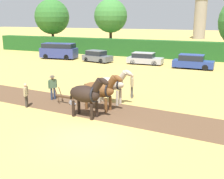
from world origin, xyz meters
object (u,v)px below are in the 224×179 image
farmer_onlooker_left (26,94)px  parked_car_center (193,62)px  draft_horse_trail_left (111,84)px  parked_van (59,51)px  tree_far_left (52,17)px  parked_car_center_left (145,59)px  plow (68,99)px  farmer_beside_team (132,84)px  farmer_at_plow (53,85)px  draft_horse_lead_left (86,94)px  tree_left (111,16)px  parked_car_left (97,56)px  draft_horse_lead_right (100,89)px

farmer_onlooker_left → parked_car_center: bearing=40.8°
draft_horse_trail_left → parked_van: bearing=137.4°
tree_far_left → parked_van: bearing=-51.2°
farmer_onlooker_left → parked_car_center_left: 19.36m
plow → farmer_beside_team: size_ratio=0.88×
farmer_at_plow → farmer_onlooker_left: bearing=-76.0°
plow → parked_car_center: 17.83m
parked_van → tree_far_left: bearing=121.5°
parked_car_center_left → parked_car_center: (5.81, -0.78, 0.07)m
tree_far_left → parked_car_center: tree_far_left is taller
tree_far_left → plow: tree_far_left is taller
tree_far_left → farmer_beside_team: (22.47, -22.68, -4.60)m
farmer_onlooker_left → parked_car_center: 20.04m
farmer_beside_team → parked_car_center_left: bearing=79.8°
parked_car_center_left → parked_car_center: size_ratio=0.98×
parked_van → draft_horse_trail_left: bearing=-54.5°
draft_horse_lead_left → parked_car_center_left: size_ratio=0.62×
tree_far_left → draft_horse_trail_left: size_ratio=3.02×
tree_left → draft_horse_lead_left: 29.52m
plow → farmer_onlooker_left: farmer_onlooker_left is taller
tree_left → farmer_beside_team: bearing=-62.9°
parked_car_left → parked_van: bearing=-172.8°
parked_van → parked_car_left: bearing=-11.3°
farmer_beside_team → parked_car_center: (2.29, 13.80, -0.26)m
parked_van → draft_horse_lead_left: bearing=-59.7°
tree_far_left → draft_horse_lead_right: bearing=-50.3°
draft_horse_lead_left → parked_van: 24.10m
draft_horse_trail_left → farmer_onlooker_left: size_ratio=1.82×
draft_horse_trail_left → farmer_beside_team: (0.81, 1.80, -0.33)m
draft_horse_trail_left → parked_van: size_ratio=0.54×
tree_left → parked_car_center_left: tree_left is taller
parked_van → parked_car_center_left: parked_van is taller
parked_car_center_left → plow: bearing=-91.4°
tree_far_left → draft_horse_lead_left: 35.09m
plow → farmer_at_plow: 1.72m
plow → parked_car_center: parked_car_center is taller
plow → parked_van: size_ratio=0.30×
draft_horse_trail_left → parked_van: 21.98m
farmer_onlooker_left → parked_car_center_left: bearing=57.8°
tree_left → plow: bearing=-72.4°
farmer_beside_team → parked_car_left: farmer_beside_team is taller
tree_far_left → parked_van: size_ratio=1.64×
tree_far_left → farmer_beside_team: 32.26m
draft_horse_lead_left → farmer_at_plow: 4.45m
draft_horse_lead_right → draft_horse_trail_left: 1.50m
tree_far_left → farmer_beside_team: tree_far_left is taller
draft_horse_trail_left → parked_car_center: draft_horse_trail_left is taller
parked_car_center → farmer_beside_team: bearing=-99.3°
farmer_beside_team → parked_car_left: 16.93m
draft_horse_lead_right → parked_car_left: (-8.74, 17.19, -0.59)m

